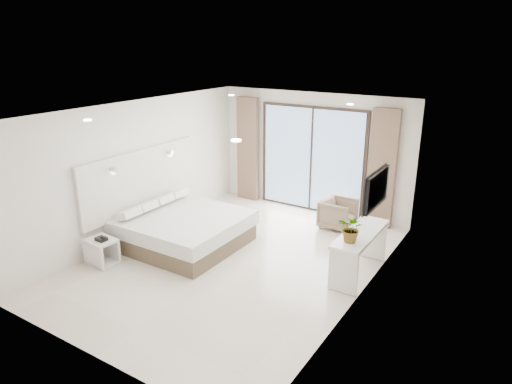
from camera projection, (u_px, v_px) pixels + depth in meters
ground at (235, 260)px, 8.22m from camera, size 6.20×6.20×0.00m
room_shell at (249, 165)px, 8.42m from camera, size 4.62×6.22×2.72m
bed at (183, 229)px, 8.77m from camera, size 2.14×2.04×0.74m
nightstand at (102, 251)px, 8.04m from camera, size 0.54×0.46×0.46m
phone at (101, 239)px, 7.91m from camera, size 0.19×0.15×0.06m
console_desk at (360, 244)px, 7.57m from camera, size 0.49×1.56×0.77m
plant at (352, 232)px, 7.10m from camera, size 0.44×0.48×0.35m
armchair at (338, 212)px, 9.55m from camera, size 0.62×0.67×0.68m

